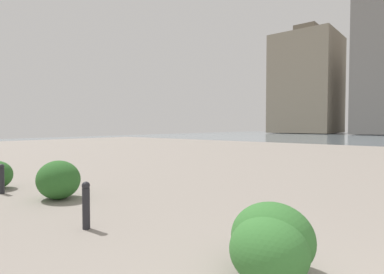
{
  "coord_description": "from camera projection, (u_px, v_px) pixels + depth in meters",
  "views": [
    {
      "loc": [
        0.21,
        1.94,
        1.67
      ],
      "look_at": [
        7.9,
        -7.28,
        1.21
      ],
      "focal_mm": 28.63,
      "sensor_mm": 36.0,
      "label": 1
    }
  ],
  "objects": [
    {
      "name": "bollard_mid",
      "position": [
        2.0,
        178.0,
        7.47
      ],
      "size": [
        0.13,
        0.13,
        0.73
      ],
      "color": "#232328",
      "rests_on": "ground"
    },
    {
      "name": "building_annex",
      "position": [
        307.0,
        84.0,
        69.72
      ],
      "size": [
        13.18,
        13.82,
        24.14
      ],
      "color": "gray",
      "rests_on": "ground"
    },
    {
      "name": "shrub_round",
      "position": [
        269.0,
        251.0,
        3.19
      ],
      "size": [
        0.84,
        0.76,
        0.72
      ],
      "color": "#387533",
      "rests_on": "ground"
    },
    {
      "name": "shrub_low",
      "position": [
        272.0,
        238.0,
        3.44
      ],
      "size": [
        0.95,
        0.85,
        0.8
      ],
      "color": "#387533",
      "rests_on": "ground"
    },
    {
      "name": "shrub_tall",
      "position": [
        58.0,
        180.0,
        6.93
      ],
      "size": [
        1.03,
        0.92,
        0.87
      ],
      "color": "#2D6628",
      "rests_on": "ground"
    },
    {
      "name": "bollard_near",
      "position": [
        86.0,
        204.0,
        4.92
      ],
      "size": [
        0.13,
        0.13,
        0.77
      ],
      "color": "#232328",
      "rests_on": "ground"
    }
  ]
}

